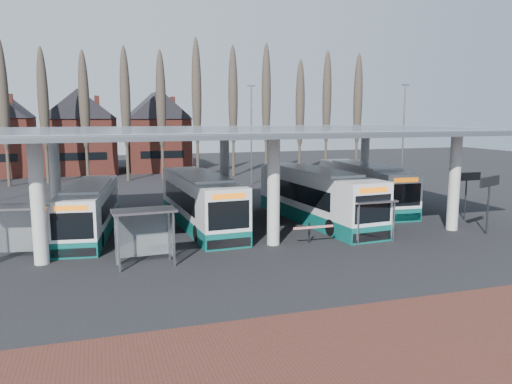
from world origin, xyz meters
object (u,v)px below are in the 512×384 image
object	(u,v)px
bus_3	(363,186)
shelter_0	(19,221)
shelter_2	(371,211)
bus_2	(316,197)
bus_1	(200,202)
shelter_1	(144,224)
bus_0	(90,210)

from	to	relation	value
bus_3	shelter_0	xyz separation A→B (m)	(-23.76, -8.04, 0.44)
shelter_2	bus_2	bearing A→B (deg)	96.95
bus_1	shelter_2	distance (m)	10.93
shelter_0	shelter_1	xyz separation A→B (m)	(5.79, -2.61, -0.03)
bus_0	bus_1	size ratio (longest dim) A/B	0.90
bus_0	shelter_1	bearing A→B (deg)	-63.48
bus_1	shelter_2	xyz separation A→B (m)	(8.51, -6.86, 0.14)
bus_1	shelter_1	world-z (taller)	bus_1
shelter_0	shelter_2	xyz separation A→B (m)	(18.56, -1.84, -0.28)
bus_1	bus_3	distance (m)	14.03
bus_1	bus_0	bearing A→B (deg)	177.15
bus_1	shelter_1	size ratio (longest dim) A/B	4.08
shelter_2	shelter_0	bearing A→B (deg)	174.81
bus_2	bus_3	bearing A→B (deg)	28.46
bus_0	bus_1	xyz separation A→B (m)	(6.83, -0.00, 0.18)
shelter_1	bus_1	bearing A→B (deg)	57.65
bus_0	bus_1	world-z (taller)	bus_1
bus_3	shelter_0	bearing A→B (deg)	-157.84
bus_0	bus_3	bearing A→B (deg)	16.24
bus_0	bus_2	xyz separation A→B (m)	(14.66, -0.85, 0.24)
bus_3	shelter_0	distance (m)	25.08
shelter_1	bus_0	bearing A→B (deg)	105.47
bus_3	shelter_2	size ratio (longest dim) A/B	4.72
bus_0	bus_2	size ratio (longest dim) A/B	0.86
bus_2	shelter_1	distance (m)	13.86
bus_0	bus_3	world-z (taller)	bus_3
bus_2	bus_3	world-z (taller)	bus_2
bus_0	shelter_1	xyz separation A→B (m)	(2.57, -7.63, 0.57)
bus_2	shelter_0	xyz separation A→B (m)	(-17.88, -4.17, 0.36)
bus_3	shelter_1	distance (m)	20.89
bus_2	shelter_0	distance (m)	18.36
bus_2	shelter_0	size ratio (longest dim) A/B	4.01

